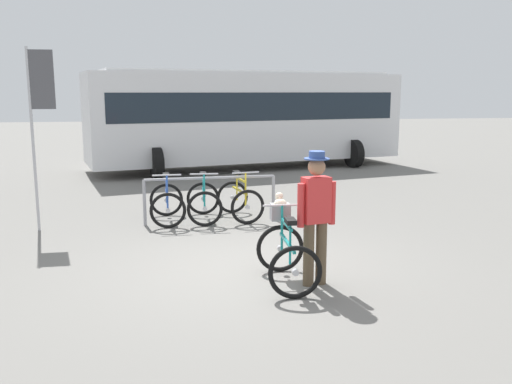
{
  "coord_description": "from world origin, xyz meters",
  "views": [
    {
      "loc": [
        -1.12,
        -7.36,
        2.45
      ],
      "look_at": [
        0.2,
        0.44,
        1.0
      ],
      "focal_mm": 38.6,
      "sensor_mm": 36.0,
      "label": 1
    }
  ],
  "objects": [
    {
      "name": "racked_bike_yellow",
      "position": [
        0.32,
        3.04,
        0.37
      ],
      "size": [
        0.82,
        1.18,
        0.97
      ],
      "color": "black",
      "rests_on": "ground"
    },
    {
      "name": "racked_bike_blue",
      "position": [
        -1.08,
        2.98,
        0.37
      ],
      "size": [
        0.68,
        1.11,
        0.97
      ],
      "color": "black",
      "rests_on": "ground"
    },
    {
      "name": "bike_rack_rail",
      "position": [
        -0.27,
        2.84,
        0.64
      ],
      "size": [
        2.51,
        0.16,
        0.88
      ],
      "color": "#99999E",
      "rests_on": "ground"
    },
    {
      "name": "racked_bike_teal",
      "position": [
        -0.38,
        3.01,
        0.37
      ],
      "size": [
        0.7,
        1.11,
        0.97
      ],
      "color": "black",
      "rests_on": "ground"
    },
    {
      "name": "bus_distant",
      "position": [
        1.58,
        10.24,
        1.74
      ],
      "size": [
        10.31,
        4.81,
        3.08
      ],
      "color": "silver",
      "rests_on": "ground"
    },
    {
      "name": "featured_bicycle",
      "position": [
        0.41,
        -0.64,
        0.49
      ],
      "size": [
        0.7,
        1.22,
        1.09
      ],
      "color": "black",
      "rests_on": "ground"
    },
    {
      "name": "person_with_featured_bike",
      "position": [
        0.75,
        -0.83,
        0.95
      ],
      "size": [
        0.52,
        0.32,
        1.72
      ],
      "color": "brown",
      "rests_on": "ground"
    },
    {
      "name": "banner_flag",
      "position": [
        -3.22,
        2.7,
        2.23
      ],
      "size": [
        0.45,
        0.05,
        3.2
      ],
      "color": "#B2B2B7",
      "rests_on": "ground"
    },
    {
      "name": "ground_plane",
      "position": [
        0.0,
        0.0,
        0.0
      ],
      "size": [
        80.0,
        80.0,
        0.0
      ],
      "primitive_type": "plane",
      "color": "slate"
    }
  ]
}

